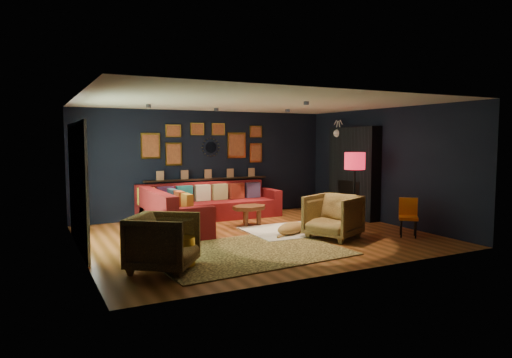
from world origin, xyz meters
name	(u,v)px	position (x,y,z in m)	size (l,w,h in m)	color
floor	(257,236)	(0.00, 0.00, 0.00)	(6.50, 6.50, 0.00)	brown
room_walls	(257,155)	(0.00, 0.00, 1.59)	(6.50, 6.50, 6.50)	black
sectional	(196,210)	(-0.61, 1.81, 0.32)	(3.41, 2.69, 0.86)	maroon
ledge	(208,179)	(0.00, 2.68, 0.92)	(3.20, 0.12, 0.04)	black
gallery_wall	(207,143)	(-0.01, 2.72, 1.81)	(3.15, 0.04, 1.02)	gold
sunburst_mirror	(211,147)	(0.10, 2.72, 1.70)	(0.47, 0.16, 0.47)	silver
fireplace	(353,176)	(3.09, 0.90, 1.02)	(0.31, 1.60, 2.20)	black
deer_head	(343,133)	(3.14, 1.40, 2.05)	(0.50, 0.28, 0.45)	white
sliding_door	(78,185)	(-3.22, 0.60, 1.10)	(0.06, 2.80, 2.20)	white
ceiling_spots	(240,108)	(0.00, 0.80, 2.56)	(3.30, 2.50, 0.06)	black
shag_rug	(297,230)	(1.00, 0.12, 0.01)	(2.10, 1.53, 0.03)	silver
leopard_rug	(246,252)	(-0.76, -1.07, 0.01)	(3.19, 2.28, 0.02)	tan
coffee_table	(249,209)	(0.35, 1.06, 0.36)	(0.94, 0.79, 0.41)	#5B2D15
pouf	(185,228)	(-1.30, 0.55, 0.18)	(0.47, 0.47, 0.30)	maroon
armchair_left	(163,239)	(-2.28, -1.46, 0.45)	(0.88, 0.83, 0.91)	tan
armchair_right	(333,214)	(1.23, -0.82, 0.46)	(0.90, 0.84, 0.93)	tan
gold_stool	(183,252)	(-1.96, -1.40, 0.22)	(0.36, 0.36, 0.45)	gold
orange_chair	(408,214)	(2.65, -1.34, 0.44)	(0.50, 0.50, 0.75)	black
floor_lamp	(355,164)	(2.35, -0.05, 1.36)	(0.45, 0.45, 1.62)	black
dog	(291,226)	(0.65, -0.21, 0.19)	(1.06, 0.52, 0.34)	#B3834F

